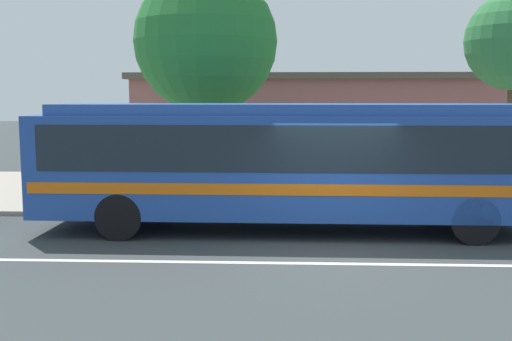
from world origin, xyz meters
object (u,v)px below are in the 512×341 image
at_px(transit_bus, 290,158).
at_px(bus_stop_sign, 490,149).
at_px(street_tree_near_stop, 206,42).
at_px(pedestrian_walking_along_curb, 341,168).
at_px(pedestrian_waiting_near_sign, 246,166).

xyz_separation_m(transit_bus, bus_stop_sign, (5.10, 2.02, 0.03)).
height_order(transit_bus, street_tree_near_stop, street_tree_near_stop).
distance_m(pedestrian_walking_along_curb, bus_stop_sign, 3.85).
relative_size(transit_bus, pedestrian_walking_along_curb, 6.85).
bearing_deg(pedestrian_waiting_near_sign, pedestrian_walking_along_curb, -8.28).
relative_size(transit_bus, pedestrian_waiting_near_sign, 6.97).
bearing_deg(bus_stop_sign, pedestrian_walking_along_curb, 163.84).
distance_m(pedestrian_waiting_near_sign, pedestrian_walking_along_curb, 2.68).
relative_size(pedestrian_waiting_near_sign, bus_stop_sign, 0.66).
distance_m(pedestrian_waiting_near_sign, street_tree_near_stop, 3.91).
bearing_deg(pedestrian_waiting_near_sign, transit_bus, -70.72).
bearing_deg(street_tree_near_stop, pedestrian_waiting_near_sign, -40.73).
bearing_deg(transit_bus, pedestrian_walking_along_curb, 64.80).
bearing_deg(pedestrian_walking_along_curb, bus_stop_sign, -16.16).
bearing_deg(pedestrian_walking_along_curb, pedestrian_waiting_near_sign, 171.72).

